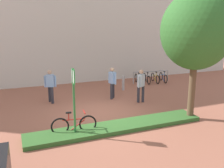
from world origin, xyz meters
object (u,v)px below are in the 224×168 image
tree_sidewalk (196,31)px  bike_rack_cluster (151,78)px  parking_sign_post (74,93)px  person_casual_tan (112,81)px  person_shirt_white (141,84)px  bollard_steel (123,83)px  bike_at_sign (74,125)px  person_shirt_blue (50,84)px

tree_sidewalk → bike_rack_cluster: 7.68m
parking_sign_post → person_casual_tan: (3.05, 3.88, -0.63)m
bike_rack_cluster → person_shirt_white: bearing=-127.5°
parking_sign_post → bollard_steel: (4.36, 5.30, -1.17)m
parking_sign_post → person_casual_tan: parking_sign_post is taller
bike_at_sign → person_shirt_white: (4.13, 2.47, 0.63)m
bike_at_sign → bike_rack_cluster: (7.00, 6.22, -0.00)m
tree_sidewalk → bike_rack_cluster: bearing=72.9°
tree_sidewalk → bike_at_sign: tree_sidewalk is taller
tree_sidewalk → person_shirt_blue: tree_sidewalk is taller
bike_at_sign → person_casual_tan: person_casual_tan is taller
bike_rack_cluster → person_shirt_white: person_shirt_white is taller
tree_sidewalk → bike_rack_cluster: tree_sidewalk is taller
person_casual_tan → person_shirt_white: same height
parking_sign_post → bike_at_sign: parking_sign_post is taller
parking_sign_post → person_shirt_blue: 4.43m
bike_rack_cluster → person_shirt_white: size_ratio=1.54×
parking_sign_post → person_casual_tan: 4.97m
bike_rack_cluster → person_casual_tan: bearing=-147.3°
bike_rack_cluster → person_casual_tan: (-3.97, -2.55, 0.64)m
bollard_steel → person_shirt_blue: size_ratio=0.52×
bollard_steel → person_shirt_white: bearing=-94.6°
tree_sidewalk → bike_rack_cluster: (2.04, 6.61, -3.34)m
bike_at_sign → person_shirt_blue: person_shirt_blue is taller
tree_sidewalk → person_shirt_white: tree_sidewalk is taller
tree_sidewalk → parking_sign_post: tree_sidewalk is taller
bike_at_sign → person_casual_tan: 4.80m
tree_sidewalk → bollard_steel: bearing=96.5°
tree_sidewalk → person_shirt_blue: bearing=138.6°
parking_sign_post → bike_at_sign: bearing=85.1°
bike_rack_cluster → person_shirt_white: (-2.87, -3.75, 0.64)m
bollard_steel → person_shirt_white: (-0.21, -2.62, 0.53)m
parking_sign_post → bike_rack_cluster: (7.02, 6.43, -1.27)m
bollard_steel → bike_at_sign: bearing=-130.5°
bike_rack_cluster → bollard_steel: bearing=-156.9°
bike_rack_cluster → person_casual_tan: 4.76m
parking_sign_post → bike_rack_cluster: 9.61m
bollard_steel → person_shirt_white: person_shirt_white is taller
parking_sign_post → bike_at_sign: size_ratio=1.48×
person_shirt_blue → parking_sign_post: bearing=-87.6°
tree_sidewalk → bike_at_sign: 5.99m
parking_sign_post → bike_at_sign: 1.29m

